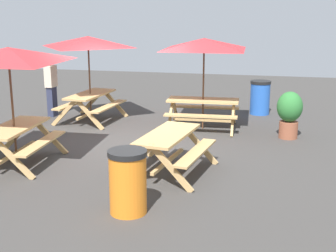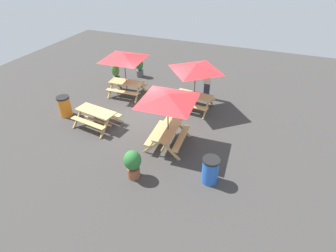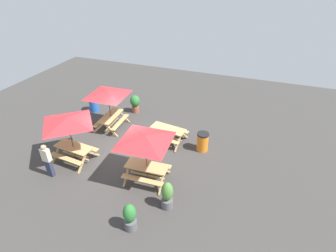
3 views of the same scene
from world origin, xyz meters
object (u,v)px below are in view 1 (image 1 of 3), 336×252
object	(u,v)px
potted_plant_0	(289,112)
picnic_table_0	(168,144)
picnic_table_3	(9,64)
trash_bin_orange	(128,182)
person_standing	(51,86)
picnic_table_1	(88,48)
trash_bin_blue	(260,97)
picnic_table_2	(204,51)

from	to	relation	value
potted_plant_0	picnic_table_0	bearing A→B (deg)	53.18
picnic_table_0	picnic_table_3	size ratio (longest dim) A/B	0.70
picnic_table_0	trash_bin_orange	xyz separation A→B (m)	(0.18, 1.88, -0.07)
trash_bin_orange	person_standing	world-z (taller)	person_standing
picnic_table_3	picnic_table_0	bearing A→B (deg)	90.46
picnic_table_1	picnic_table_3	bearing A→B (deg)	4.32
picnic_table_0	trash_bin_orange	distance (m)	1.89
trash_bin_orange	potted_plant_0	world-z (taller)	potted_plant_0
trash_bin_orange	picnic_table_0	bearing A→B (deg)	-95.42
picnic_table_1	trash_bin_orange	size ratio (longest dim) A/B	2.38
picnic_table_0	picnic_table_1	world-z (taller)	picnic_table_1
trash_bin_orange	trash_bin_blue	size ratio (longest dim) A/B	1.00
picnic_table_1	trash_bin_orange	world-z (taller)	picnic_table_1
trash_bin_orange	person_standing	xyz separation A→B (m)	(4.12, -5.77, 0.39)
picnic_table_1	trash_bin_blue	size ratio (longest dim) A/B	2.38
potted_plant_0	trash_bin_blue	bearing A→B (deg)	-72.86
picnic_table_1	potted_plant_0	size ratio (longest dim) A/B	2.09
picnic_table_1	person_standing	bearing A→B (deg)	-98.14
picnic_table_0	person_standing	world-z (taller)	person_standing
potted_plant_0	person_standing	distance (m)	6.61
picnic_table_1	person_standing	distance (m)	1.73
picnic_table_1	picnic_table_2	xyz separation A→B (m)	(-3.12, 0.13, 0.00)
potted_plant_0	picnic_table_3	bearing A→B (deg)	30.90
person_standing	picnic_table_0	bearing A→B (deg)	50.05
picnic_table_3	potted_plant_0	size ratio (longest dim) A/B	2.52
picnic_table_1	trash_bin_blue	bearing A→B (deg)	118.56
picnic_table_1	picnic_table_2	bearing A→B (deg)	92.86
picnic_table_0	trash_bin_blue	world-z (taller)	trash_bin_blue
picnic_table_3	trash_bin_orange	size ratio (longest dim) A/B	2.88
picnic_table_0	picnic_table_1	size ratio (longest dim) A/B	0.84
person_standing	potted_plant_0	bearing A→B (deg)	84.47
picnic_table_2	potted_plant_0	distance (m)	2.57
picnic_table_0	person_standing	distance (m)	5.81
picnic_table_1	trash_bin_orange	xyz separation A→B (m)	(-2.82, 5.46, -1.49)
picnic_table_0	potted_plant_0	size ratio (longest dim) A/B	1.76
picnic_table_0	potted_plant_0	distance (m)	3.75
picnic_table_3	trash_bin_orange	world-z (taller)	picnic_table_3
picnic_table_0	trash_bin_orange	bearing A→B (deg)	2.53
picnic_table_1	picnic_table_3	xyz separation A→B (m)	(0.06, 3.75, 0.00)
picnic_table_0	person_standing	bearing A→B (deg)	-124.15
picnic_table_2	picnic_table_3	bearing A→B (deg)	46.11
picnic_table_2	trash_bin_blue	xyz separation A→B (m)	(-1.36, -2.06, -1.49)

